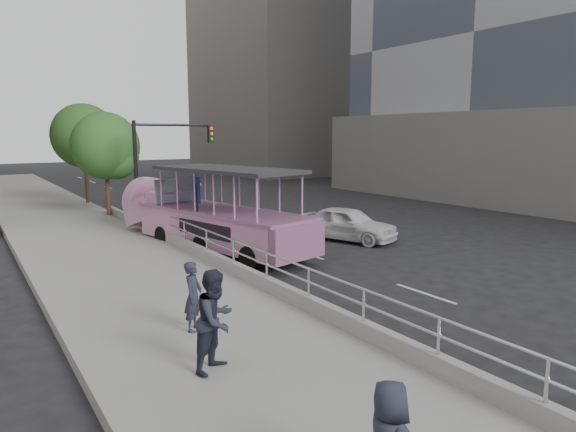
# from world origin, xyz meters

# --- Properties ---
(ground) EXTENTS (160.00, 160.00, 0.00)m
(ground) POSITION_xyz_m (0.00, 0.00, 0.00)
(ground) COLOR black
(sidewalk) EXTENTS (5.50, 80.00, 0.30)m
(sidewalk) POSITION_xyz_m (-5.75, 10.00, 0.15)
(sidewalk) COLOR gray
(sidewalk) RESTS_ON ground
(kerb_wall) EXTENTS (0.24, 30.00, 0.36)m
(kerb_wall) POSITION_xyz_m (-3.12, 2.00, 0.48)
(kerb_wall) COLOR #A3A39E
(kerb_wall) RESTS_ON sidewalk
(guardrail) EXTENTS (0.07, 22.00, 0.71)m
(guardrail) POSITION_xyz_m (-3.12, 2.00, 1.14)
(guardrail) COLOR silver
(guardrail) RESTS_ON kerb_wall
(duck_boat) EXTENTS (4.47, 10.23, 3.31)m
(duck_boat) POSITION_xyz_m (-1.81, 6.93, 1.23)
(duck_boat) COLOR black
(duck_boat) RESTS_ON ground
(car) EXTENTS (3.17, 4.64, 1.47)m
(car) POSITION_xyz_m (3.96, 5.09, 0.73)
(car) COLOR silver
(car) RESTS_ON ground
(pedestrian_near) EXTENTS (0.65, 0.67, 1.54)m
(pedestrian_near) POSITION_xyz_m (-5.98, -1.68, 1.07)
(pedestrian_near) COLOR #232533
(pedestrian_near) RESTS_ON sidewalk
(pedestrian_mid) EXTENTS (1.15, 1.08, 1.88)m
(pedestrian_mid) POSITION_xyz_m (-6.38, -3.68, 1.24)
(pedestrian_mid) COLOR #232533
(pedestrian_mid) RESTS_ON sidewalk
(parking_sign) EXTENTS (0.09, 0.68, 3.00)m
(parking_sign) POSITION_xyz_m (-2.59, 5.99, 1.86)
(parking_sign) COLOR black
(parking_sign) RESTS_ON ground
(traffic_signal) EXTENTS (4.20, 0.32, 5.20)m
(traffic_signal) POSITION_xyz_m (-1.70, 12.50, 3.50)
(traffic_signal) COLOR black
(traffic_signal) RESTS_ON ground
(street_tree_near) EXTENTS (3.52, 3.52, 5.72)m
(street_tree_near) POSITION_xyz_m (-3.30, 15.93, 3.82)
(street_tree_near) COLOR #39241A
(street_tree_near) RESTS_ON ground
(street_tree_far) EXTENTS (3.97, 3.97, 6.45)m
(street_tree_far) POSITION_xyz_m (-3.10, 21.93, 4.31)
(street_tree_far) COLOR #39241A
(street_tree_far) RESTS_ON ground
(tower_podium) EXTENTS (26.00, 26.00, 6.00)m
(tower_podium) POSITION_xyz_m (30.00, 10.00, 3.00)
(tower_podium) COLOR slate
(tower_podium) RESTS_ON ground
(midrise_stone_a) EXTENTS (20.00, 20.00, 32.00)m
(midrise_stone_a) POSITION_xyz_m (26.00, 42.00, 16.00)
(midrise_stone_a) COLOR slate
(midrise_stone_a) RESTS_ON ground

